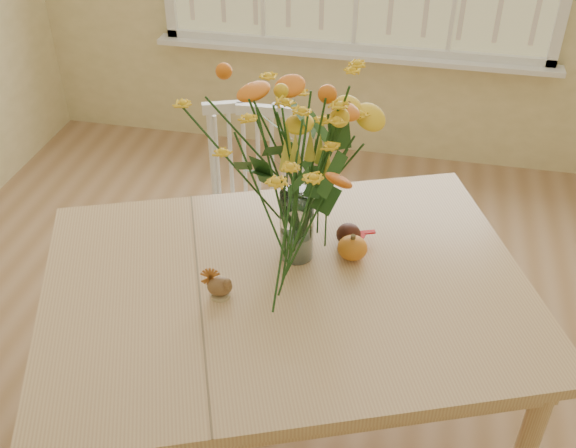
# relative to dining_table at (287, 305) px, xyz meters

# --- Properties ---
(floor) EXTENTS (4.00, 4.50, 0.01)m
(floor) POSITION_rel_dining_table_xyz_m (-0.09, 0.07, -0.74)
(floor) COLOR #A1764D
(floor) RESTS_ON ground
(dining_table) EXTENTS (1.83, 1.58, 0.82)m
(dining_table) POSITION_rel_dining_table_xyz_m (0.00, 0.00, 0.00)
(dining_table) COLOR tan
(dining_table) RESTS_ON floor
(windsor_chair) EXTENTS (0.47, 0.45, 0.98)m
(windsor_chair) POSITION_rel_dining_table_xyz_m (-0.31, 0.77, -0.19)
(windsor_chair) COLOR white
(windsor_chair) RESTS_ON floor
(flower_vase) EXTENTS (0.52, 0.52, 0.62)m
(flower_vase) POSITION_rel_dining_table_xyz_m (0.00, 0.15, 0.46)
(flower_vase) COLOR white
(flower_vase) RESTS_ON dining_table
(pumpkin) EXTENTS (0.10, 0.10, 0.08)m
(pumpkin) POSITION_rel_dining_table_xyz_m (0.19, 0.17, 0.13)
(pumpkin) COLOR orange
(pumpkin) RESTS_ON dining_table
(turkey_figurine) EXTENTS (0.09, 0.07, 0.10)m
(turkey_figurine) POSITION_rel_dining_table_xyz_m (-0.19, -0.10, 0.13)
(turkey_figurine) COLOR #CCB78C
(turkey_figurine) RESTS_ON dining_table
(dark_gourd) EXTENTS (0.13, 0.12, 0.08)m
(dark_gourd) POSITION_rel_dining_table_xyz_m (0.16, 0.24, 0.13)
(dark_gourd) COLOR #38160F
(dark_gourd) RESTS_ON dining_table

